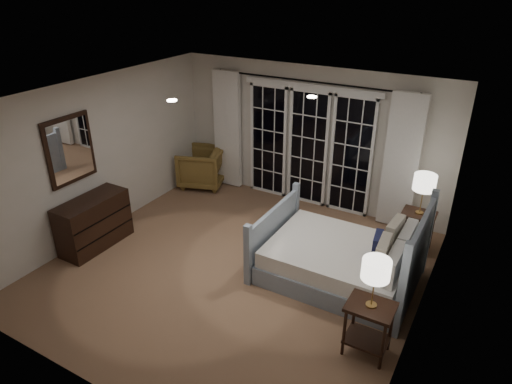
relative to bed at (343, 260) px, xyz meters
The scene contains 20 objects.
floor 1.55m from the bed, 159.74° to the right, with size 5.00×5.00×0.00m, color #865E48.
ceiling 2.66m from the bed, 159.74° to the right, with size 5.00×5.00×0.00m, color white.
wall_left 4.07m from the bed, behind, with size 0.02×5.00×2.50m, color silver.
wall_right 1.52m from the bed, 25.93° to the right, with size 0.02×5.00×2.50m, color silver.
wall_back 2.61m from the bed, 125.73° to the left, with size 5.00×0.02×2.50m, color silver.
wall_front 3.47m from the bed, 115.16° to the right, with size 5.00×0.02×2.50m, color silver.
french_doors 2.52m from the bed, 126.29° to the left, with size 2.50×0.04×2.20m.
curtain_rod 3.05m from the bed, 127.15° to the left, with size 0.03×0.03×3.50m, color black.
curtain_left 3.68m from the bed, 148.86° to the left, with size 0.55×0.10×2.25m, color white.
curtain_right 2.05m from the bed, 82.96° to the left, with size 0.55×0.10×2.25m, color white.
downlight_a 2.27m from the bed, behind, with size 0.12×0.12×0.01m, color white.
downlight_b 3.11m from the bed, 155.41° to the right, with size 0.12×0.12×0.01m, color white.
bed is the anchor object (origin of this frame).
nightstand_left 1.37m from the bed, 58.47° to the right, with size 0.51×0.41×0.66m.
nightstand_right 1.46m from the bed, 60.93° to the left, with size 0.49×0.39×0.63m.
lamp_left 1.59m from the bed, 58.47° to the right, with size 0.30×0.30×0.59m.
lamp_right 1.68m from the bed, 60.93° to the left, with size 0.33×0.33×0.63m.
armchair 3.86m from the bed, 155.89° to the left, with size 0.82×0.85×0.77m, color brown.
dresser 3.81m from the bed, 163.60° to the right, with size 0.48×1.13×0.80m.
mirror 4.22m from the bed, 164.54° to the right, with size 0.05×0.85×1.00m.
Camera 1 is at (2.98, -4.61, 3.91)m, focal length 32.00 mm.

